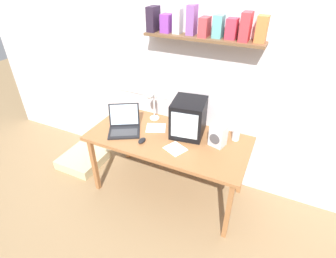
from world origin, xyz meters
name	(u,v)px	position (x,y,z in m)	size (l,w,h in m)	color
ground_plane	(168,189)	(0.00, 0.00, 0.00)	(12.00, 12.00, 0.00)	#91734E
back_wall	(188,68)	(0.00, 0.48, 1.31)	(5.60, 0.24, 2.60)	silver
corner_desk	(168,142)	(0.00, 0.00, 0.68)	(1.62, 0.76, 0.74)	#9A6238
crt_monitor	(189,118)	(0.15, 0.16, 0.92)	(0.36, 0.40, 0.37)	black
laptop	(124,124)	(-0.48, -0.06, 0.80)	(0.43, 0.43, 0.25)	black
desk_lamp	(151,99)	(-0.31, 0.23, 1.00)	(0.12, 0.15, 0.36)	white
juice_glass	(236,135)	(0.62, 0.25, 0.79)	(0.07, 0.07, 0.12)	white
space_heater	(218,135)	(0.48, 0.09, 0.85)	(0.17, 0.16, 0.22)	silver
computer_mouse	(142,140)	(-0.20, -0.18, 0.76)	(0.06, 0.11, 0.03)	black
loose_paper_near_monitor	(156,128)	(-0.19, 0.10, 0.74)	(0.26, 0.25, 0.00)	white
open_notebook	(175,149)	(0.15, -0.15, 0.74)	(0.24, 0.23, 0.00)	white
floor_cushion	(83,159)	(-1.21, -0.04, 0.06)	(0.51, 0.51, 0.12)	#C5B98B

